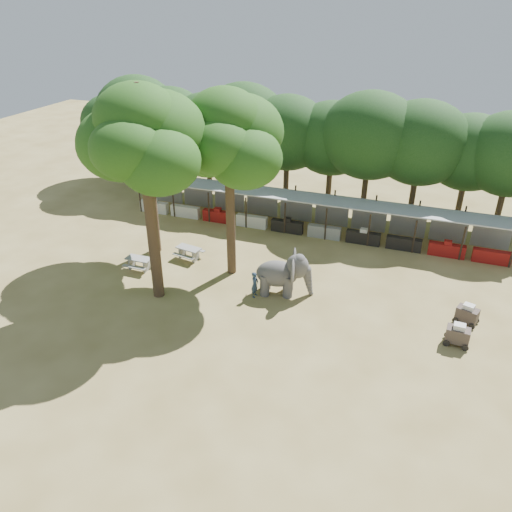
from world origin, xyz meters
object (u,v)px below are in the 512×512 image
(picnic_table_far, at_px, (189,251))
(yard_tree_back, at_px, (228,138))
(cart_back, at_px, (467,314))
(cart_front, at_px, (458,335))
(elephant, at_px, (284,273))
(handler, at_px, (255,284))
(yard_tree_left, at_px, (145,131))
(yard_tree_center, at_px, (142,139))
(picnic_table_near, at_px, (139,262))

(picnic_table_far, bearing_deg, yard_tree_back, 1.87)
(cart_back, bearing_deg, cart_front, -83.18)
(elephant, height_order, cart_back, elephant)
(handler, xyz_separation_m, cart_back, (11.62, 1.34, -0.22))
(yard_tree_left, bearing_deg, elephant, -13.91)
(yard_tree_left, bearing_deg, picnic_table_far, -10.79)
(handler, height_order, picnic_table_far, handler)
(yard_tree_left, relative_size, cart_front, 8.49)
(picnic_table_far, bearing_deg, yard_tree_center, -76.89)
(cart_front, bearing_deg, picnic_table_near, -179.61)
(yard_tree_left, bearing_deg, picnic_table_near, -81.83)
(yard_tree_back, relative_size, cart_back, 8.13)
(handler, xyz_separation_m, cart_front, (11.15, -0.77, -0.20))
(cart_front, bearing_deg, elephant, 174.20)
(elephant, xyz_separation_m, picnic_table_far, (-7.20, 1.94, -0.78))
(handler, bearing_deg, cart_front, -90.60)
(yard_tree_center, relative_size, cart_front, 9.27)
(handler, distance_m, picnic_table_near, 8.10)
(picnic_table_far, bearing_deg, picnic_table_near, -124.59)
(yard_tree_back, distance_m, picnic_table_far, 8.64)
(yard_tree_back, xyz_separation_m, picnic_table_far, (-3.23, 0.47, -8.00))
(picnic_table_far, bearing_deg, cart_front, -2.00)
(yard_tree_left, relative_size, picnic_table_near, 6.71)
(elephant, xyz_separation_m, cart_back, (10.15, 0.41, -0.74))
(yard_tree_back, height_order, picnic_table_far, yard_tree_back)
(yard_tree_left, height_order, elephant, yard_tree_left)
(elephant, height_order, picnic_table_near, elephant)
(yard_tree_left, relative_size, yard_tree_back, 0.97)
(cart_back, bearing_deg, picnic_table_near, -158.11)
(picnic_table_far, height_order, cart_back, cart_back)
(yard_tree_back, height_order, handler, yard_tree_back)
(picnic_table_near, relative_size, cart_back, 1.18)
(yard_tree_left, relative_size, yard_tree_center, 0.92)
(elephant, bearing_deg, yard_tree_center, -172.04)
(yard_tree_left, bearing_deg, handler, -21.79)
(yard_tree_back, height_order, cart_front, yard_tree_back)
(picnic_table_far, distance_m, cart_back, 17.42)
(yard_tree_back, bearing_deg, cart_front, -13.08)
(cart_front, bearing_deg, yard_tree_back, 171.09)
(elephant, distance_m, handler, 1.82)
(yard_tree_left, height_order, yard_tree_center, yard_tree_center)
(yard_tree_back, height_order, picnic_table_near, yard_tree_back)
(picnic_table_near, relative_size, cart_front, 1.26)
(elephant, distance_m, cart_back, 10.19)
(yard_tree_left, height_order, picnic_table_far, yard_tree_left)
(yard_tree_left, relative_size, handler, 6.93)
(picnic_table_near, distance_m, cart_back, 19.73)
(picnic_table_near, bearing_deg, elephant, 3.01)
(elephant, relative_size, handler, 2.23)
(yard_tree_center, height_order, cart_front, yard_tree_center)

